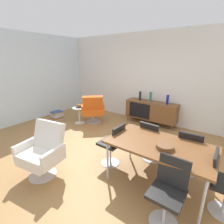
# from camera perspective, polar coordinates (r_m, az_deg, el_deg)

# --- Properties ---
(ground_plane) EXTENTS (8.32, 8.32, 0.00)m
(ground_plane) POSITION_cam_1_polar(r_m,az_deg,el_deg) (3.86, -5.31, -13.32)
(ground_plane) COLOR #9E7242
(wall_back) EXTENTS (6.80, 0.12, 2.80)m
(wall_back) POSITION_cam_1_polar(r_m,az_deg,el_deg) (5.55, 12.58, 11.31)
(wall_back) COLOR silver
(wall_back) RESTS_ON ground_plane
(wall_window_left) EXTENTS (0.12, 5.60, 2.80)m
(wall_window_left) POSITION_cam_1_polar(r_m,az_deg,el_deg) (5.97, -29.89, 9.85)
(wall_window_left) COLOR silver
(wall_window_left) RESTS_ON ground_plane
(sideboard) EXTENTS (1.60, 0.45, 0.72)m
(sideboard) POSITION_cam_1_polar(r_m,az_deg,el_deg) (5.36, 13.30, 0.52)
(sideboard) COLOR brown
(sideboard) RESTS_ON ground_plane
(vase_cobalt) EXTENTS (0.08, 0.08, 0.28)m
(vase_cobalt) POSITION_cam_1_polar(r_m,az_deg,el_deg) (5.42, 9.66, 5.53)
(vase_cobalt) COLOR black
(vase_cobalt) RESTS_ON sideboard
(vase_sculptural_dark) EXTENTS (0.08, 0.08, 0.31)m
(vase_sculptural_dark) POSITION_cam_1_polar(r_m,az_deg,el_deg) (5.27, 13.19, 5.12)
(vase_sculptural_dark) COLOR #337266
(vase_sculptural_dark) RESTS_ON sideboard
(vase_ceramic_small) EXTENTS (0.07, 0.07, 0.28)m
(vase_ceramic_small) POSITION_cam_1_polar(r_m,az_deg,el_deg) (5.10, 18.62, 4.09)
(vase_ceramic_small) COLOR navy
(vase_ceramic_small) RESTS_ON sideboard
(dining_table) EXTENTS (1.60, 0.90, 0.74)m
(dining_table) POSITION_cam_1_polar(r_m,az_deg,el_deg) (2.73, 15.98, -11.26)
(dining_table) COLOR brown
(dining_table) RESTS_ON ground_plane
(wooden_bowl_on_table) EXTENTS (0.26, 0.26, 0.06)m
(wooden_bowl_on_table) POSITION_cam_1_polar(r_m,az_deg,el_deg) (2.59, 17.82, -11.26)
(wooden_bowl_on_table) COLOR brown
(wooden_bowl_on_table) RESTS_ON dining_table
(dining_chair_back_left) EXTENTS (0.43, 0.45, 0.86)m
(dining_chair_back_left) POSITION_cam_1_polar(r_m,az_deg,el_deg) (3.41, 13.41, -9.24)
(dining_chair_back_left) COLOR black
(dining_chair_back_left) RESTS_ON ground_plane
(dining_chair_back_right) EXTENTS (0.42, 0.45, 0.86)m
(dining_chair_back_right) POSITION_cam_1_polar(r_m,az_deg,el_deg) (3.25, 25.19, -12.00)
(dining_chair_back_right) COLOR black
(dining_chair_back_right) RESTS_ON ground_plane
(dining_chair_near_window) EXTENTS (0.43, 0.40, 0.86)m
(dining_chair_near_window) POSITION_cam_1_polar(r_m,az_deg,el_deg) (3.20, 0.33, -10.63)
(dining_chair_near_window) COLOR black
(dining_chair_near_window) RESTS_ON ground_plane
(dining_chair_far_end) EXTENTS (0.43, 0.40, 0.86)m
(dining_chair_far_end) POSITION_cam_1_polar(r_m,az_deg,el_deg) (2.75, 34.16, -19.36)
(dining_chair_far_end) COLOR black
(dining_chair_far_end) RESTS_ON ground_plane
(dining_chair_front_right) EXTENTS (0.41, 0.43, 0.86)m
(dining_chair_front_right) POSITION_cam_1_polar(r_m,az_deg,el_deg) (2.33, 18.93, -24.07)
(dining_chair_front_right) COLOR black
(dining_chair_front_right) RESTS_ON ground_plane
(lounge_chair_red) EXTENTS (0.91, 0.91, 0.95)m
(lounge_chair_red) POSITION_cam_1_polar(r_m,az_deg,el_deg) (5.32, -6.58, 1.08)
(lounge_chair_red) COLOR #D85919
(lounge_chair_red) RESTS_ON ground_plane
(armchair_black_shell) EXTENTS (0.79, 0.75, 0.95)m
(armchair_black_shell) POSITION_cam_1_polar(r_m,az_deg,el_deg) (3.21, -22.79, -12.11)
(armchair_black_shell) COLOR silver
(armchair_black_shell) RESTS_ON ground_plane
(side_table_round) EXTENTS (0.44, 0.44, 0.52)m
(side_table_round) POSITION_cam_1_polar(r_m,az_deg,el_deg) (5.42, -11.26, -0.45)
(side_table_round) COLOR white
(side_table_round) RESTS_ON ground_plane
(fruit_bowl) EXTENTS (0.20, 0.20, 0.11)m
(fruit_bowl) POSITION_cam_1_polar(r_m,az_deg,el_deg) (5.36, -11.40, 1.95)
(fruit_bowl) COLOR #262628
(fruit_bowl) RESTS_ON side_table_round
(magazine_stack) EXTENTS (0.32, 0.40, 0.28)m
(magazine_stack) POSITION_cam_1_polar(r_m,az_deg,el_deg) (6.00, -18.37, -1.05)
(magazine_stack) COLOR silver
(magazine_stack) RESTS_ON ground_plane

